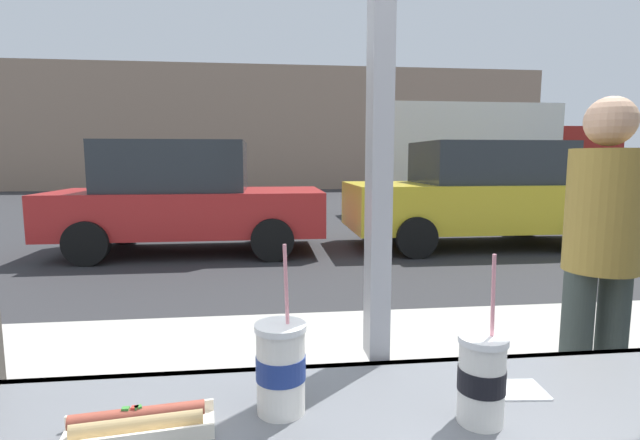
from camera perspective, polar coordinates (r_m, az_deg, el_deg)
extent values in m
plane|color=#2D2D30|center=(9.16, -4.81, -2.13)|extent=(60.00, 60.00, 0.00)
cube|color=#B2ADA3|center=(3.00, -0.69, -21.06)|extent=(16.00, 2.80, 0.15)
cube|color=#404245|center=(1.20, 7.36, -17.19)|extent=(1.89, 0.02, 0.02)
cube|color=#9E9EA3|center=(1.15, 7.29, 15.95)|extent=(0.05, 0.08, 1.32)
cube|color=gray|center=(24.27, -6.04, 10.93)|extent=(28.00, 1.20, 6.06)
cylinder|color=white|center=(0.97, 18.91, -18.10)|extent=(0.08, 0.08, 0.15)
cylinder|color=black|center=(0.96, 18.93, -17.69)|extent=(0.09, 0.09, 0.04)
cylinder|color=black|center=(0.94, 19.10, -14.08)|extent=(0.08, 0.08, 0.01)
cylinder|color=white|center=(0.93, 19.13, -13.51)|extent=(0.09, 0.09, 0.01)
cylinder|color=pink|center=(0.91, 20.15, -9.79)|extent=(0.02, 0.03, 0.20)
cylinder|color=silver|center=(0.95, -4.75, -17.73)|extent=(0.09, 0.09, 0.16)
cylinder|color=navy|center=(0.95, -4.76, -17.28)|extent=(0.10, 0.10, 0.05)
cylinder|color=black|center=(0.92, -4.81, -13.36)|extent=(0.09, 0.09, 0.01)
cylinder|color=white|center=(0.92, -4.81, -12.77)|extent=(0.10, 0.10, 0.01)
cylinder|color=pink|center=(0.90, -4.07, -9.04)|extent=(0.01, 0.03, 0.20)
cube|color=beige|center=(0.97, -20.99, -22.90)|extent=(0.27, 0.12, 0.01)
cube|color=beige|center=(1.01, -20.70, -21.13)|extent=(0.26, 0.04, 0.03)
cylinder|color=#DBB77A|center=(0.96, -21.06, -21.72)|extent=(0.22, 0.07, 0.04)
cylinder|color=brown|center=(0.96, -21.10, -21.09)|extent=(0.23, 0.05, 0.03)
cube|color=#337A2D|center=(0.95, -21.13, -20.45)|extent=(0.01, 0.01, 0.01)
cube|color=#337A2D|center=(0.95, -22.43, -20.42)|extent=(0.01, 0.01, 0.01)
cube|color=red|center=(0.95, -21.46, -20.44)|extent=(0.01, 0.01, 0.01)
cube|color=white|center=(1.14, 22.47, -18.43)|extent=(0.13, 0.10, 0.00)
cube|color=red|center=(7.94, -15.42, 1.00)|extent=(4.24, 1.78, 0.69)
cube|color=#282D33|center=(7.93, -17.03, 6.27)|extent=(2.20, 1.57, 0.79)
cylinder|color=black|center=(8.77, -5.95, -0.45)|extent=(0.64, 0.18, 0.64)
cylinder|color=black|center=(7.01, -5.78, -2.41)|extent=(0.64, 0.18, 0.64)
cylinder|color=black|center=(9.13, -22.66, -0.67)|extent=(0.64, 0.18, 0.64)
cylinder|color=black|center=(7.46, -26.42, -2.56)|extent=(0.64, 0.18, 0.64)
cube|color=gold|center=(8.66, 18.53, 1.69)|extent=(4.50, 1.85, 0.77)
cube|color=#282D33|center=(8.69, 19.63, 6.55)|extent=(2.34, 1.63, 0.71)
cylinder|color=black|center=(10.16, 23.37, 0.05)|extent=(0.64, 0.18, 0.64)
cylinder|color=black|center=(8.62, 29.48, -1.51)|extent=(0.64, 0.18, 0.64)
cylinder|color=black|center=(9.10, 7.95, -0.20)|extent=(0.64, 0.18, 0.64)
cylinder|color=black|center=(7.34, 11.56, -2.09)|extent=(0.64, 0.18, 0.64)
cube|color=silver|center=(13.55, 16.58, 7.80)|extent=(4.49, 2.20, 2.46)
cube|color=maroon|center=(15.00, 27.37, 6.14)|extent=(1.90, 2.10, 1.90)
cylinder|color=black|center=(15.92, 25.07, 2.87)|extent=(0.90, 0.24, 0.90)
cylinder|color=black|center=(14.18, 29.50, 2.14)|extent=(0.90, 0.24, 0.90)
cylinder|color=black|center=(14.35, 11.93, 2.98)|extent=(0.90, 0.24, 0.90)
cylinder|color=black|center=(12.29, 15.17, 2.18)|extent=(0.90, 0.24, 0.90)
cylinder|color=#323B39|center=(2.61, 28.41, -14.46)|extent=(0.14, 0.14, 0.84)
cylinder|color=#323B39|center=(2.72, 31.61, -13.84)|extent=(0.14, 0.14, 0.84)
cylinder|color=olive|center=(2.51, 31.07, 0.98)|extent=(0.32, 0.32, 0.56)
sphere|color=tan|center=(2.50, 31.68, 10.12)|extent=(0.22, 0.22, 0.22)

